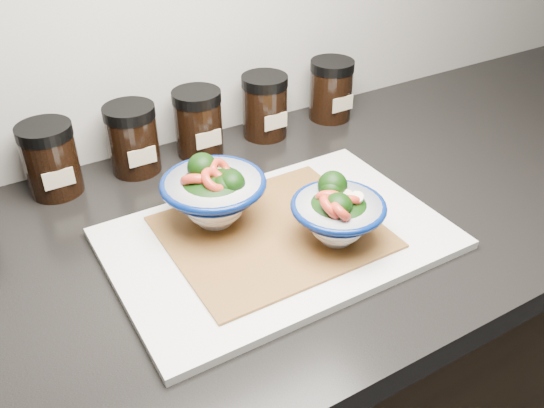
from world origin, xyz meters
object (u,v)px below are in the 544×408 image
bowl_left (214,193)px  spice_jar_c (133,139)px  cutting_board (278,238)px  spice_jar_e (265,106)px  spice_jar_b (51,159)px  spice_jar_f (331,90)px  spice_jar_d (198,123)px  bowl_right (337,214)px

bowl_left → spice_jar_c: bearing=100.4°
cutting_board → spice_jar_e: 0.32m
spice_jar_b → spice_jar_f: 0.52m
bowl_left → spice_jar_e: 0.30m
cutting_board → spice_jar_d: bearing=87.0°
cutting_board → bowl_left: 0.11m
spice_jar_b → spice_jar_f: size_ratio=1.00×
spice_jar_c → bowl_left: bearing=-79.6°
bowl_left → bowl_right: (0.12, -0.12, -0.00)m
spice_jar_e → spice_jar_f: same height
spice_jar_b → spice_jar_c: same height
cutting_board → spice_jar_d: (0.02, 0.29, 0.05)m
cutting_board → bowl_left: size_ratio=3.10×
cutting_board → spice_jar_e: size_ratio=3.98×
bowl_left → spice_jar_f: spice_jar_f is taller
bowl_left → spice_jar_e: (0.20, 0.22, -0.00)m
cutting_board → bowl_left: bowl_left is taller
spice_jar_c → spice_jar_e: (0.24, 0.00, 0.00)m
bowl_right → spice_jar_d: (-0.04, 0.34, 0.00)m
spice_jar_b → spice_jar_d: same height
cutting_board → bowl_right: (0.06, -0.05, 0.05)m
spice_jar_e → spice_jar_b: bearing=180.0°
spice_jar_b → spice_jar_f: bearing=0.0°
bowl_right → spice_jar_c: 0.37m
bowl_left → spice_jar_d: (0.08, 0.22, -0.00)m
spice_jar_d → spice_jar_f: size_ratio=1.00×
spice_jar_b → spice_jar_d: 0.24m
cutting_board → bowl_left: bearing=130.7°
spice_jar_c → spice_jar_f: (0.39, 0.00, 0.00)m
cutting_board → bowl_right: bearing=-39.6°
spice_jar_b → spice_jar_e: bearing=0.0°
bowl_left → spice_jar_e: size_ratio=1.28×
bowl_right → spice_jar_d: size_ratio=1.11×
cutting_board → spice_jar_f: bearing=44.6°
bowl_left → spice_jar_e: bearing=46.5°
spice_jar_d → spice_jar_b: bearing=180.0°
spice_jar_d → spice_jar_e: 0.13m
spice_jar_e → spice_jar_f: 0.14m
spice_jar_b → spice_jar_d: bearing=0.0°
spice_jar_f → bowl_left: bearing=-148.3°
bowl_left → bowl_right: size_ratio=1.16×
spice_jar_c → spice_jar_e: bearing=0.0°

